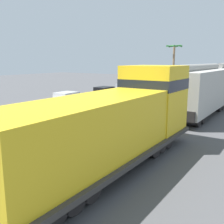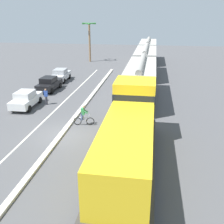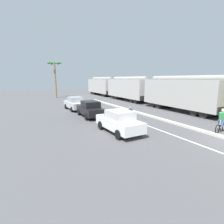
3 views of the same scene
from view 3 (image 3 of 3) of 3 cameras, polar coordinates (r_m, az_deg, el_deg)
name	(u,v)px [view 3 (image 3 of 3)]	position (r m, az deg, el deg)	size (l,w,h in m)	color
median_curb	(169,121)	(16.39, 18.03, -2.93)	(0.36, 36.00, 0.16)	beige
lane_stripe	(147,125)	(14.84, 11.44, -4.33)	(0.14, 36.00, 0.01)	silver
hopper_car_lead	(182,94)	(22.29, 21.78, 5.56)	(2.90, 10.60, 4.18)	#A9A79F
hopper_car_middle	(129,89)	(31.13, 5.41, 7.57)	(2.90, 10.60, 4.18)	#AFACA4
hopper_car_trailing	(102,86)	(41.36, -3.38, 8.40)	(2.90, 10.60, 4.18)	#AEABA4
parked_car_white	(119,121)	(12.53, 2.28, -3.09)	(1.94, 4.25, 1.62)	silver
parked_car_black	(90,109)	(17.79, -7.13, 1.00)	(1.92, 4.24, 1.62)	black
parked_car_silver	(75,103)	(22.15, -11.95, 2.79)	(1.97, 4.27, 1.62)	#B7BABF
cyclist	(222,121)	(14.83, 32.19, -2.59)	(1.70, 0.51, 1.71)	black
palm_tree_near	(55,71)	(37.01, -18.20, 12.60)	(2.60, 2.72, 7.09)	#846647
pedestrian_by_cars	(130,116)	(14.20, 5.93, -1.36)	(0.34, 0.22, 1.62)	#33333D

